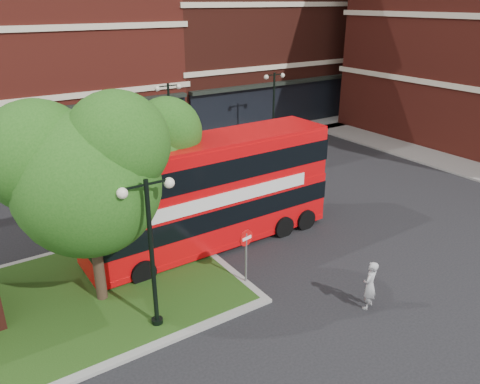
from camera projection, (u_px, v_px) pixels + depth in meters
ground at (295, 277)px, 17.51m from camera, size 120.00×120.00×0.00m
pavement_far at (131, 159)px, 30.18m from camera, size 44.00×3.00×0.12m
terrace_far_right at (245, 20)px, 40.10m from camera, size 18.00×12.00×16.00m
traffic_island at (54, 307)px, 15.69m from camera, size 12.60×7.60×0.15m
tree_island_west at (82, 170)px, 14.28m from camera, size 5.40×4.71×7.21m
tree_island_east at (143, 151)px, 17.95m from camera, size 4.46×3.90×6.29m
lamp_island at (151, 248)px, 13.77m from camera, size 1.72×0.36×5.00m
lamp_far_left at (170, 119)px, 28.61m from camera, size 1.72×0.36×5.00m
lamp_far_right at (274, 104)px, 32.71m from camera, size 1.72×0.36×5.00m
bus at (210, 185)px, 18.92m from camera, size 10.59×2.55×4.03m
woman at (370, 285)px, 15.45m from camera, size 0.73×0.59×1.74m
car_silver at (55, 174)px, 25.79m from camera, size 3.98×1.66×1.35m
car_white at (204, 146)px, 30.62m from camera, size 4.59×1.94×1.47m
no_entry_sign at (246, 246)px, 16.49m from camera, size 0.60×0.16×2.18m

